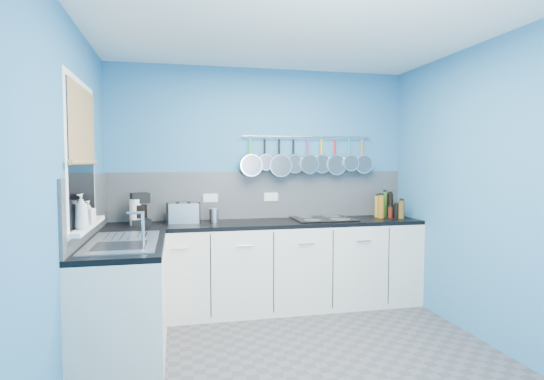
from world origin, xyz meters
name	(u,v)px	position (x,y,z in m)	size (l,w,h in m)	color
floor	(300,360)	(0.00, 0.00, -0.01)	(3.20, 3.00, 0.02)	#47474C
ceiling	(301,23)	(0.00, 0.00, 2.51)	(3.20, 3.00, 0.02)	white
wall_back	(261,186)	(0.00, 1.51, 1.25)	(3.20, 0.02, 2.50)	teal
wall_front	(404,223)	(0.00, -1.51, 1.25)	(3.20, 0.02, 2.50)	teal
wall_left	(68,200)	(-1.61, 0.00, 1.25)	(0.02, 3.00, 2.50)	teal
wall_right	(488,193)	(1.61, 0.00, 1.25)	(0.02, 3.00, 2.50)	teal
backsplash_back	(262,195)	(0.00, 1.49, 1.15)	(3.20, 0.02, 0.50)	slate
backsplash_left	(89,206)	(-1.59, 0.60, 1.15)	(0.02, 1.80, 0.50)	slate
cabinet_run_back	(267,267)	(0.00, 1.20, 0.43)	(3.20, 0.60, 0.86)	silver
worktop_back	(267,223)	(0.00, 1.20, 0.88)	(3.20, 0.60, 0.04)	black
cabinet_run_left	(124,303)	(-1.30, 0.30, 0.43)	(0.60, 1.20, 0.86)	silver
worktop_left	(123,245)	(-1.30, 0.30, 0.88)	(0.60, 1.20, 0.04)	black
window_frame	(82,156)	(-1.58, 0.30, 1.55)	(0.01, 1.00, 1.10)	white
window_glass	(82,156)	(-1.57, 0.30, 1.55)	(0.01, 0.90, 1.00)	black
bamboo_blind	(83,125)	(-1.56, 0.30, 1.77)	(0.01, 0.90, 0.55)	tan
window_sill	(87,225)	(-1.55, 0.30, 1.04)	(0.10, 0.98, 0.03)	white
sink_unit	(123,242)	(-1.30, 0.30, 0.90)	(0.50, 0.95, 0.01)	silver
mixer_tap	(143,228)	(-1.14, 0.12, 1.03)	(0.12, 0.08, 0.26)	silver
socket_left	(211,198)	(-0.55, 1.48, 1.13)	(0.15, 0.01, 0.09)	white
socket_right	(271,197)	(0.10, 1.48, 1.13)	(0.15, 0.01, 0.09)	white
pot_rail	(307,137)	(0.50, 1.45, 1.78)	(0.02, 0.02, 1.45)	silver
soap_bottle_a	(81,212)	(-1.53, 0.01, 1.17)	(0.09, 0.09, 0.24)	white
soap_bottle_b	(88,212)	(-1.53, 0.25, 1.14)	(0.08, 0.08, 0.17)	white
paper_towel	(136,212)	(-1.28, 1.21, 1.03)	(0.11, 0.11, 0.25)	white
coffee_maker	(140,209)	(-1.24, 1.24, 1.05)	(0.17, 0.19, 0.31)	black
toaster	(183,213)	(-0.84, 1.30, 1.00)	(0.31, 0.18, 0.20)	silver
canister	(214,215)	(-0.53, 1.29, 0.97)	(0.09, 0.09, 0.14)	silver
hob	(322,219)	(0.61, 1.25, 0.91)	(0.62, 0.55, 0.01)	black
pan_0	(250,156)	(-0.13, 1.44, 1.57)	(0.24, 0.12, 0.43)	silver
pan_1	(265,153)	(0.02, 1.44, 1.60)	(0.17, 0.10, 0.36)	silver
pan_2	(279,157)	(0.18, 1.44, 1.56)	(0.24, 0.11, 0.43)	silver
pan_3	(294,155)	(0.34, 1.44, 1.58)	(0.20, 0.08, 0.39)	silver
pan_4	(308,155)	(0.50, 1.44, 1.58)	(0.21, 0.10, 0.40)	silver
pan_5	(322,155)	(0.66, 1.44, 1.58)	(0.20, 0.07, 0.39)	silver
pan_6	(335,156)	(0.82, 1.44, 1.57)	(0.23, 0.08, 0.42)	silver
pan_7	(349,154)	(0.98, 1.44, 1.59)	(0.19, 0.10, 0.38)	silver
pan_8	(362,156)	(1.14, 1.44, 1.58)	(0.21, 0.09, 0.40)	silver
condiment_0	(390,205)	(1.43, 1.33, 1.03)	(0.07, 0.07, 0.26)	black
condiment_1	(385,204)	(1.35, 1.30, 1.04)	(0.05, 0.05, 0.28)	#265919
condiment_2	(377,206)	(1.27, 1.32, 1.02)	(0.06, 0.06, 0.23)	olive
condiment_3	(396,211)	(1.45, 1.22, 0.97)	(0.07, 0.07, 0.14)	black
condiment_4	(390,212)	(1.37, 1.22, 0.96)	(0.05, 0.05, 0.12)	#4C190C
condiment_5	(381,206)	(1.27, 1.23, 1.02)	(0.07, 0.07, 0.25)	#8C5914
condiment_6	(402,210)	(1.45, 1.12, 1.00)	(0.06, 0.06, 0.20)	brown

